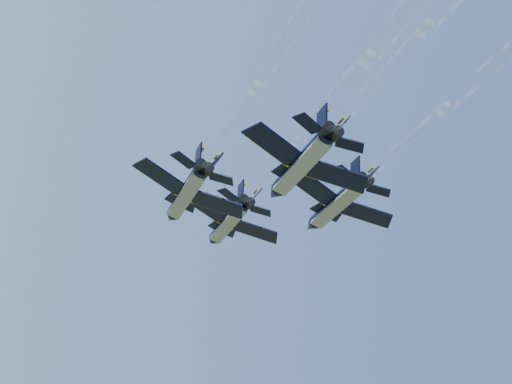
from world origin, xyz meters
TOP-DOWN VIEW (x-y plane):
  - jet_lead at (2.30, 14.77)m, footprint 13.02×19.06m
  - jet_left at (-10.31, 4.84)m, footprint 13.02×19.06m
  - jet_right at (7.97, -1.72)m, footprint 13.02×19.06m
  - jet_slot at (-6.35, -12.59)m, footprint 13.02×19.06m
  - smoke_trail_lead at (-10.82, -25.29)m, footprint 18.99×53.05m
  - smoke_trail_left at (-23.43, -35.22)m, footprint 18.99×53.05m

SIDE VIEW (x-z plane):
  - jet_lead at x=2.30m, z-range 97.90..104.20m
  - jet_left at x=-10.31m, z-range 97.90..104.20m
  - jet_right at x=7.97m, z-range 97.90..104.20m
  - jet_slot at x=-6.35m, z-range 97.90..104.20m
  - smoke_trail_lead at x=-10.82m, z-range 99.88..102.29m
  - smoke_trail_left at x=-23.43m, z-range 99.88..102.29m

